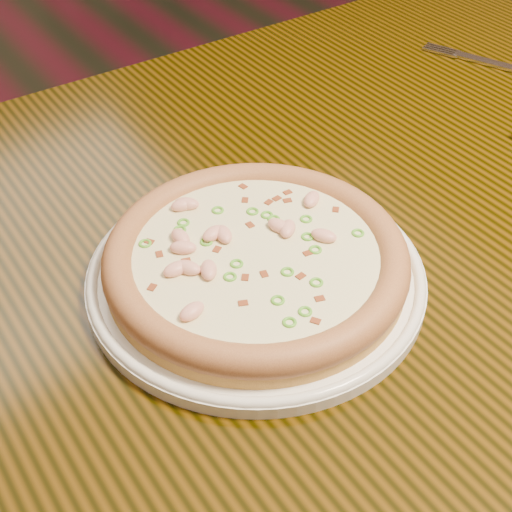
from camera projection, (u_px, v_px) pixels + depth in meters
ground at (304, 375)px, 1.52m from camera, size 9.00×9.00×0.00m
hero_table at (320, 278)px, 0.80m from camera, size 1.20×0.80×0.75m
plate at (256, 274)px, 0.64m from camera, size 0.30×0.30×0.02m
pizza at (256, 258)px, 0.63m from camera, size 0.27×0.27×0.03m
fork at (489, 62)px, 0.97m from camera, size 0.08×0.17×0.00m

